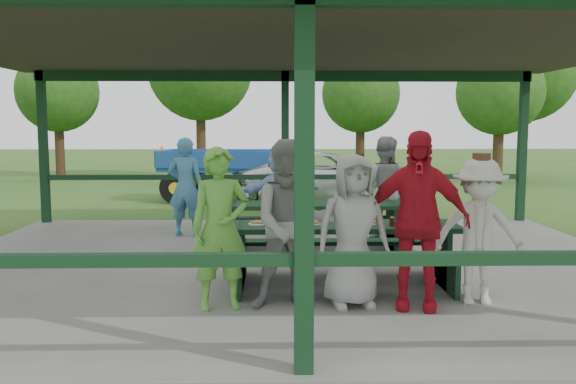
{
  "coord_description": "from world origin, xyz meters",
  "views": [
    {
      "loc": [
        -0.23,
        -8.41,
        2.02
      ],
      "look_at": [
        -0.04,
        -0.3,
        1.14
      ],
      "focal_mm": 38.0,
      "sensor_mm": 36.0,
      "label": 1
    }
  ],
  "objects_px": {
    "picnic_table_near": "(342,246)",
    "contestant_grey_left": "(292,225)",
    "spectator_lblue": "(281,194)",
    "contestant_white_fedora": "(479,231)",
    "spectator_blue": "(186,187)",
    "farm_trailer": "(220,174)",
    "contestant_green": "(220,228)",
    "pickup_truck": "(325,177)",
    "picnic_table_far": "(313,221)",
    "spectator_grey": "(384,188)",
    "contestant_grey_mid": "(353,231)",
    "contestant_red": "(416,220)"
  },
  "relations": [
    {
      "from": "picnic_table_near",
      "to": "contestant_grey_left",
      "type": "height_order",
      "value": "contestant_grey_left"
    },
    {
      "from": "spectator_lblue",
      "to": "contestant_white_fedora",
      "type": "bearing_deg",
      "value": 98.84
    },
    {
      "from": "spectator_blue",
      "to": "farm_trailer",
      "type": "relative_size",
      "value": 0.4
    },
    {
      "from": "contestant_green",
      "to": "pickup_truck",
      "type": "height_order",
      "value": "contestant_green"
    },
    {
      "from": "picnic_table_near",
      "to": "picnic_table_far",
      "type": "distance_m",
      "value": 2.01
    },
    {
      "from": "contestant_grey_left",
      "to": "farm_trailer",
      "type": "relative_size",
      "value": 0.42
    },
    {
      "from": "spectator_lblue",
      "to": "pickup_truck",
      "type": "xyz_separation_m",
      "value": [
        1.26,
        6.11,
        -0.23
      ]
    },
    {
      "from": "spectator_grey",
      "to": "pickup_truck",
      "type": "height_order",
      "value": "spectator_grey"
    },
    {
      "from": "contestant_white_fedora",
      "to": "pickup_truck",
      "type": "relative_size",
      "value": 0.34
    },
    {
      "from": "contestant_green",
      "to": "pickup_truck",
      "type": "relative_size",
      "value": 0.35
    },
    {
      "from": "contestant_grey_mid",
      "to": "contestant_white_fedora",
      "type": "distance_m",
      "value": 1.37
    },
    {
      "from": "contestant_grey_mid",
      "to": "pickup_truck",
      "type": "xyz_separation_m",
      "value": [
        0.54,
        9.75,
        -0.25
      ]
    },
    {
      "from": "contestant_green",
      "to": "picnic_table_near",
      "type": "bearing_deg",
      "value": 20.0
    },
    {
      "from": "picnic_table_near",
      "to": "contestant_grey_left",
      "type": "bearing_deg",
      "value": -124.86
    },
    {
      "from": "contestant_green",
      "to": "spectator_lblue",
      "type": "distance_m",
      "value": 3.75
    },
    {
      "from": "spectator_grey",
      "to": "contestant_grey_left",
      "type": "bearing_deg",
      "value": 86.69
    },
    {
      "from": "picnic_table_near",
      "to": "contestant_grey_left",
      "type": "relative_size",
      "value": 1.56
    },
    {
      "from": "contestant_grey_left",
      "to": "contestant_white_fedora",
      "type": "height_order",
      "value": "contestant_grey_left"
    },
    {
      "from": "contestant_green",
      "to": "pickup_truck",
      "type": "distance_m",
      "value": 9.99
    },
    {
      "from": "picnic_table_far",
      "to": "contestant_green",
      "type": "height_order",
      "value": "contestant_green"
    },
    {
      "from": "spectator_lblue",
      "to": "spectator_grey",
      "type": "height_order",
      "value": "spectator_grey"
    },
    {
      "from": "contestant_grey_left",
      "to": "farm_trailer",
      "type": "bearing_deg",
      "value": 93.95
    },
    {
      "from": "contestant_green",
      "to": "contestant_grey_left",
      "type": "height_order",
      "value": "contestant_grey_left"
    },
    {
      "from": "contestant_grey_left",
      "to": "contestant_grey_mid",
      "type": "height_order",
      "value": "contestant_grey_left"
    },
    {
      "from": "contestant_grey_mid",
      "to": "spectator_blue",
      "type": "bearing_deg",
      "value": 110.31
    },
    {
      "from": "farm_trailer",
      "to": "picnic_table_far",
      "type": "bearing_deg",
      "value": -66.72
    },
    {
      "from": "spectator_blue",
      "to": "spectator_lblue",
      "type": "bearing_deg",
      "value": 167.41
    },
    {
      "from": "picnic_table_far",
      "to": "spectator_lblue",
      "type": "bearing_deg",
      "value": 121.84
    },
    {
      "from": "contestant_grey_left",
      "to": "contestant_red",
      "type": "height_order",
      "value": "contestant_red"
    },
    {
      "from": "pickup_truck",
      "to": "picnic_table_far",
      "type": "bearing_deg",
      "value": 160.27
    },
    {
      "from": "contestant_red",
      "to": "spectator_grey",
      "type": "relative_size",
      "value": 1.08
    },
    {
      "from": "picnic_table_far",
      "to": "spectator_grey",
      "type": "distance_m",
      "value": 1.65
    },
    {
      "from": "farm_trailer",
      "to": "spectator_grey",
      "type": "bearing_deg",
      "value": -54.66
    },
    {
      "from": "pickup_truck",
      "to": "farm_trailer",
      "type": "xyz_separation_m",
      "value": [
        -2.83,
        0.37,
        0.06
      ]
    },
    {
      "from": "contestant_green",
      "to": "contestant_grey_left",
      "type": "xyz_separation_m",
      "value": [
        0.75,
        -0.0,
        0.04
      ]
    },
    {
      "from": "contestant_red",
      "to": "spectator_blue",
      "type": "relative_size",
      "value": 1.09
    },
    {
      "from": "contestant_green",
      "to": "contestant_red",
      "type": "xyz_separation_m",
      "value": [
        2.05,
        -0.03,
        0.08
      ]
    },
    {
      "from": "contestant_grey_mid",
      "to": "pickup_truck",
      "type": "height_order",
      "value": "contestant_grey_mid"
    },
    {
      "from": "contestant_grey_mid",
      "to": "spectator_grey",
      "type": "relative_size",
      "value": 0.94
    },
    {
      "from": "contestant_grey_mid",
      "to": "contestant_red",
      "type": "bearing_deg",
      "value": -15.8
    },
    {
      "from": "spectator_blue",
      "to": "farm_trailer",
      "type": "distance_m",
      "value": 5.87
    },
    {
      "from": "contestant_green",
      "to": "contestant_grey_left",
      "type": "distance_m",
      "value": 0.75
    },
    {
      "from": "contestant_green",
      "to": "contestant_white_fedora",
      "type": "distance_m",
      "value": 2.78
    },
    {
      "from": "spectator_grey",
      "to": "contestant_grey_mid",
      "type": "bearing_deg",
      "value": 95.04
    },
    {
      "from": "spectator_blue",
      "to": "spectator_grey",
      "type": "bearing_deg",
      "value": -178.84
    },
    {
      "from": "contestant_green",
      "to": "contestant_red",
      "type": "relative_size",
      "value": 0.91
    },
    {
      "from": "contestant_red",
      "to": "spectator_lblue",
      "type": "distance_m",
      "value": 3.96
    },
    {
      "from": "spectator_grey",
      "to": "contestant_green",
      "type": "bearing_deg",
      "value": 78.06
    },
    {
      "from": "farm_trailer",
      "to": "contestant_grey_mid",
      "type": "bearing_deg",
      "value": -69.72
    },
    {
      "from": "picnic_table_near",
      "to": "contestant_red",
      "type": "height_order",
      "value": "contestant_red"
    }
  ]
}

